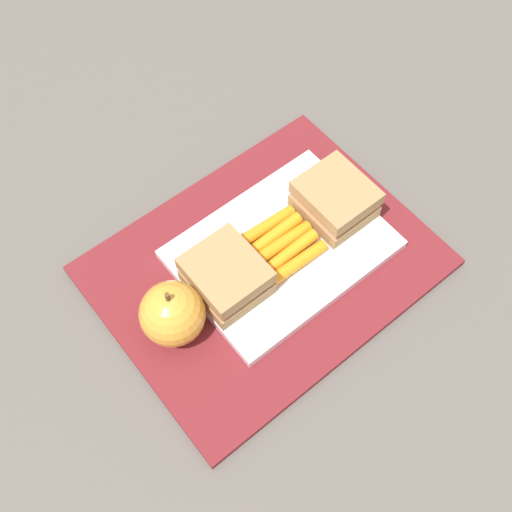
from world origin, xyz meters
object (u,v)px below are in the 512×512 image
object	(u,v)px
sandwich_half_left	(335,199)
carrot_sticks_bundle	(282,244)
food_tray	(282,249)
apple	(174,315)
sandwich_half_right	(226,276)

from	to	relation	value
sandwich_half_left	carrot_sticks_bundle	world-z (taller)	sandwich_half_left
food_tray	apple	world-z (taller)	apple
food_tray	sandwich_half_right	xyz separation A→B (m)	(0.08, 0.00, 0.03)
carrot_sticks_bundle	sandwich_half_left	bearing A→B (deg)	-179.70
sandwich_half_left	sandwich_half_right	bearing A→B (deg)	0.00
food_tray	apple	size ratio (longest dim) A/B	2.87
sandwich_half_left	carrot_sticks_bundle	distance (m)	0.08
apple	carrot_sticks_bundle	bearing A→B (deg)	-179.29
sandwich_half_left	sandwich_half_right	world-z (taller)	same
sandwich_half_left	apple	xyz separation A→B (m)	(0.23, 0.00, 0.00)
food_tray	apple	bearing A→B (deg)	0.86
sandwich_half_right	carrot_sticks_bundle	bearing A→B (deg)	179.70
food_tray	sandwich_half_right	world-z (taller)	sandwich_half_right
sandwich_half_right	sandwich_half_left	bearing A→B (deg)	180.00
apple	food_tray	bearing A→B (deg)	-179.14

